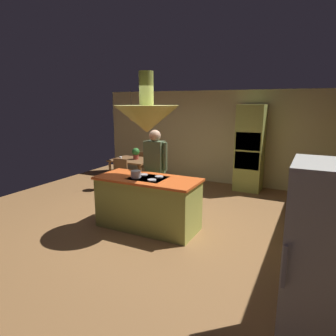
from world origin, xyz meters
TOP-DOWN VIEW (x-y plane):
  - ground at (0.00, 0.00)m, footprint 8.16×8.16m
  - wall_back at (0.00, 3.45)m, footprint 6.80×0.10m
  - kitchen_island at (0.00, -0.20)m, footprint 1.85×0.83m
  - counter_run_right at (2.84, 0.60)m, footprint 0.73×2.29m
  - oven_tower at (1.10, 3.04)m, footprint 0.66×0.62m
  - refrigerator at (2.80, -1.90)m, footprint 0.72×0.74m
  - dining_table at (-1.70, 1.90)m, footprint 1.05×0.86m
  - person_at_island at (-0.23, 0.49)m, footprint 0.53×0.23m
  - range_hood at (0.00, -0.20)m, footprint 1.10×1.10m
  - pendant_light_over_table at (-1.70, 1.90)m, footprint 0.32×0.32m
  - chair_facing_island at (-1.70, 1.25)m, footprint 0.40×0.40m
  - chair_by_back_wall at (-1.70, 2.55)m, footprint 0.40×0.40m
  - potted_plant_on_table at (-1.63, 1.96)m, footprint 0.20×0.20m
  - cup_on_table at (-1.93, 1.68)m, footprint 0.07×0.07m
  - canister_flour at (2.84, 0.04)m, footprint 0.13×0.13m
  - canister_sugar at (2.84, 0.22)m, footprint 0.14×0.14m
  - canister_tea at (2.84, 0.40)m, footprint 0.10×0.10m
  - microwave_on_counter at (2.84, 1.27)m, footprint 0.46×0.36m
  - cooking_pot_on_cooktop at (-0.16, -0.33)m, footprint 0.18×0.18m

SIDE VIEW (x-z plane):
  - ground at x=0.00m, z-range 0.00..0.00m
  - kitchen_island at x=0.00m, z-range -0.01..0.95m
  - counter_run_right at x=2.84m, z-range 0.01..0.94m
  - chair_facing_island at x=-1.70m, z-range 0.07..0.94m
  - chair_by_back_wall at x=-1.70m, z-range 0.07..0.94m
  - dining_table at x=-1.70m, z-range 0.28..1.04m
  - cup_on_table at x=-1.93m, z-range 0.76..0.85m
  - refrigerator at x=2.80m, z-range 0.00..1.76m
  - potted_plant_on_table at x=-1.63m, z-range 0.78..1.08m
  - person_at_island at x=-0.23m, z-range 0.13..1.84m
  - cooking_pot_on_cooktop at x=-0.16m, z-range 0.95..1.07m
  - canister_flour at x=2.84m, z-range 0.93..1.13m
  - canister_sugar at x=2.84m, z-range 0.93..1.14m
  - canister_tea at x=2.84m, z-range 0.93..1.15m
  - microwave_on_counter at x=2.84m, z-range 0.93..1.21m
  - oven_tower at x=1.10m, z-range 0.00..2.18m
  - wall_back at x=0.00m, z-range 0.00..2.55m
  - pendant_light_over_table at x=-1.70m, z-range 1.45..2.27m
  - range_hood at x=0.00m, z-range 1.48..2.48m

